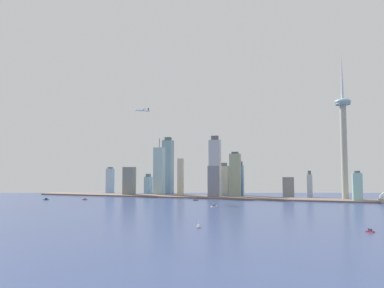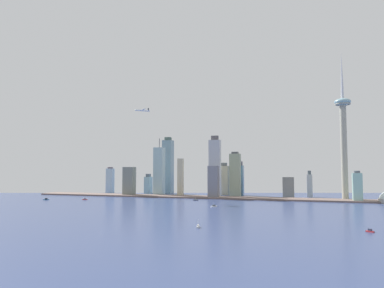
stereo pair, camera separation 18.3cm
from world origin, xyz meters
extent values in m
plane|color=navy|center=(0.00, 0.00, 0.00)|extent=(6000.00, 6000.00, 0.00)
cube|color=#735F57|center=(0.00, 468.87, 1.66)|extent=(896.44, 58.46, 3.33)
cylinder|color=#A3A08F|center=(302.95, 498.20, 108.78)|extent=(13.57, 13.57, 217.57)
ellipsoid|color=#89B2BD|center=(302.95, 498.20, 217.57)|extent=(35.05, 35.05, 15.49)
torus|color=#A3A08F|center=(302.95, 498.20, 212.15)|extent=(32.89, 32.89, 3.10)
cone|color=silver|center=(302.95, 498.20, 279.87)|extent=(6.78, 6.78, 109.12)
cube|color=gray|center=(181.66, 536.06, 24.48)|extent=(26.15, 22.49, 48.97)
cube|color=#84A6AF|center=(-195.86, 564.58, 23.09)|extent=(16.10, 22.89, 46.18)
cube|color=#4E5861|center=(-195.86, 564.58, 50.12)|extent=(9.66, 13.73, 7.89)
cube|color=#95C6BA|center=(322.38, 461.98, 30.01)|extent=(18.38, 17.84, 60.01)
cube|color=slate|center=(322.38, 461.98, 62.31)|extent=(11.03, 10.70, 4.59)
cube|color=teal|center=(61.17, 571.46, 38.48)|extent=(14.40, 25.10, 76.96)
cube|color=#5A5563|center=(61.17, 571.46, 82.17)|extent=(8.64, 15.06, 10.40)
cube|color=#AAB6B9|center=(230.63, 561.66, 27.44)|extent=(12.55, 17.86, 54.88)
cube|color=#526066|center=(230.63, 561.66, 59.44)|extent=(7.53, 10.72, 9.11)
cube|color=#C0B799|center=(-76.39, 492.06, 46.96)|extent=(13.22, 12.03, 93.91)
cube|color=gray|center=(-208.90, 475.18, 36.47)|extent=(27.88, 21.80, 72.94)
cube|color=#9BA685|center=(54.03, 532.66, 52.89)|extent=(26.15, 21.88, 105.79)
cube|color=#505356|center=(54.03, 532.66, 108.27)|extent=(15.69, 13.13, 4.96)
cube|color=#A79E86|center=(16.65, 573.18, 37.91)|extent=(25.36, 24.28, 75.82)
cube|color=#575D60|center=(16.65, 573.18, 79.93)|extent=(15.21, 14.57, 8.22)
cube|color=gray|center=(14.57, 464.59, 37.70)|extent=(23.63, 20.15, 75.40)
cube|color=#9CBACF|center=(-303.61, 543.92, 34.46)|extent=(19.62, 14.59, 68.91)
cube|color=#605360|center=(-303.61, 543.92, 70.92)|extent=(11.77, 8.75, 4.00)
cube|color=#9ABABD|center=(-139.55, 506.63, 61.64)|extent=(24.66, 23.05, 123.29)
cylinder|color=#4C4C51|center=(-139.55, 506.63, 135.17)|extent=(1.60, 1.60, 23.76)
cube|color=#A9AEB8|center=(7.92, 508.61, 69.82)|extent=(27.86, 18.60, 139.65)
cube|color=#605A59|center=(7.92, 508.61, 145.03)|extent=(16.71, 11.16, 10.76)
cube|color=#6F909E|center=(-142.10, 576.56, 73.63)|extent=(25.71, 26.94, 147.26)
cube|color=#4D655B|center=(-142.10, 576.56, 151.65)|extent=(15.43, 16.16, 8.80)
cube|color=white|center=(92.90, 60.51, 1.01)|extent=(2.74, 8.09, 2.01)
cube|color=silver|center=(92.90, 60.51, 2.91)|extent=(1.83, 3.59, 1.79)
cylinder|color=silver|center=(92.90, 60.51, 7.06)|extent=(0.24, 0.24, 6.50)
cube|color=white|center=(58.00, 284.97, 0.89)|extent=(10.67, 14.06, 1.78)
cube|color=#363F45|center=(58.00, 284.97, 2.75)|extent=(5.57, 6.72, 1.94)
cylinder|color=silver|center=(58.00, 284.97, 6.10)|extent=(0.24, 0.24, 4.77)
cube|color=#AD1E1B|center=(-248.67, 341.15, 0.67)|extent=(11.15, 8.70, 1.34)
cube|color=#949FB2|center=(-248.67, 341.15, 2.84)|extent=(5.42, 4.71, 3.00)
cylinder|color=silver|center=(-248.67, 341.15, 5.89)|extent=(0.24, 0.24, 3.09)
cube|color=#BB2C2F|center=(281.04, 88.24, 0.71)|extent=(8.91, 7.53, 1.42)
cube|color=#31354B|center=(281.04, 88.24, 2.55)|extent=(4.41, 4.04, 2.25)
cube|color=#252539|center=(-9.68, 398.97, 0.65)|extent=(10.85, 3.88, 1.30)
cube|color=#90A69B|center=(-9.68, 398.97, 2.08)|extent=(4.84, 2.48, 1.57)
cylinder|color=silver|center=(-9.68, 398.97, 4.59)|extent=(0.24, 0.24, 3.44)
cube|color=#19507E|center=(-329.43, 314.03, 0.61)|extent=(12.72, 10.48, 1.22)
cube|color=#262C36|center=(-329.43, 314.03, 2.64)|extent=(6.23, 5.57, 2.83)
cylinder|color=silver|center=(-329.43, 314.03, 7.17)|extent=(0.24, 0.24, 6.23)
cylinder|color=white|center=(-142.94, 409.67, 205.44)|extent=(27.24, 24.46, 3.42)
sphere|color=white|center=(-155.43, 398.73, 205.44)|extent=(3.42, 3.42, 3.42)
cube|color=white|center=(-142.94, 409.67, 206.98)|extent=(27.42, 30.52, 0.50)
cube|color=white|center=(-132.45, 418.86, 205.95)|extent=(10.64, 11.59, 0.40)
cube|color=#2D333D|center=(-132.45, 418.86, 209.65)|extent=(2.41, 2.20, 5.00)
camera|label=1|loc=(208.53, -344.25, 70.09)|focal=33.06mm
camera|label=2|loc=(208.70, -344.20, 70.09)|focal=33.06mm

